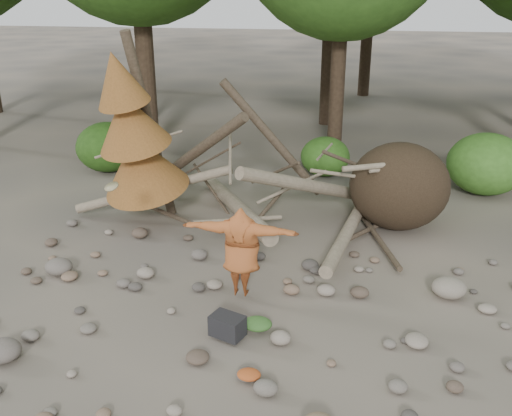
# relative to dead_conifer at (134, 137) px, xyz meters

# --- Properties ---
(ground) EXTENTS (120.00, 120.00, 0.00)m
(ground) POSITION_rel_dead_conifer_xyz_m (3.12, -3.37, -2.11)
(ground) COLOR #514C44
(ground) RESTS_ON ground
(deadfall_pile) EXTENTS (8.55, 5.24, 3.30)m
(deadfall_pile) POSITION_rel_dead_conifer_xyz_m (5.13, 0.87, -1.16)
(deadfall_pile) COLOR #332619
(deadfall_pile) RESTS_ON ground
(dead_conifer) EXTENTS (2.06, 2.16, 4.35)m
(dead_conifer) POSITION_rel_dead_conifer_xyz_m (0.00, 0.00, 0.00)
(dead_conifer) COLOR #4C3F30
(dead_conifer) RESTS_ON ground
(bush_left) EXTENTS (1.80, 1.80, 1.44)m
(bush_left) POSITION_rel_dead_conifer_xyz_m (-2.38, 3.83, -1.39)
(bush_left) COLOR #285115
(bush_left) RESTS_ON ground
(bush_mid) EXTENTS (1.40, 1.40, 1.12)m
(bush_mid) POSITION_rel_dead_conifer_xyz_m (3.92, 4.43, -1.55)
(bush_mid) COLOR #34661D
(bush_mid) RESTS_ON ground
(bush_right) EXTENTS (2.00, 2.00, 1.60)m
(bush_right) POSITION_rel_dead_conifer_xyz_m (8.12, 3.63, -1.31)
(bush_right) COLOR #407925
(bush_right) RESTS_ON ground
(frisbee_thrower) EXTENTS (3.40, 0.64, 1.96)m
(frisbee_thrower) POSITION_rel_dead_conifer_xyz_m (2.83, -2.66, -1.21)
(frisbee_thrower) COLOR #A15024
(frisbee_thrower) RESTS_ON ground
(backpack) EXTENTS (0.60, 0.51, 0.34)m
(backpack) POSITION_rel_dead_conifer_xyz_m (2.85, -3.94, -1.94)
(backpack) COLOR black
(backpack) RESTS_ON ground
(cloth_green) EXTENTS (0.47, 0.39, 0.18)m
(cloth_green) POSITION_rel_dead_conifer_xyz_m (3.28, -3.67, -2.02)
(cloth_green) COLOR #345F26
(cloth_green) RESTS_ON ground
(cloth_orange) EXTENTS (0.34, 0.28, 0.12)m
(cloth_orange) POSITION_rel_dead_conifer_xyz_m (3.36, -4.90, -2.05)
(cloth_orange) COLOR #A5471C
(cloth_orange) RESTS_ON ground
(boulder_front_left) EXTENTS (0.55, 0.50, 0.33)m
(boulder_front_left) POSITION_rel_dead_conifer_xyz_m (-0.31, -5.02, -1.95)
(boulder_front_left) COLOR #655C54
(boulder_front_left) RESTS_ON ground
(boulder_mid_right) EXTENTS (0.61, 0.55, 0.37)m
(boulder_mid_right) POSITION_rel_dead_conifer_xyz_m (6.45, -2.06, -1.93)
(boulder_mid_right) COLOR gray
(boulder_mid_right) RESTS_ON ground
(boulder_mid_left) EXTENTS (0.52, 0.47, 0.31)m
(boulder_mid_left) POSITION_rel_dead_conifer_xyz_m (-0.78, -2.39, -1.95)
(boulder_mid_left) COLOR #675F57
(boulder_mid_left) RESTS_ON ground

